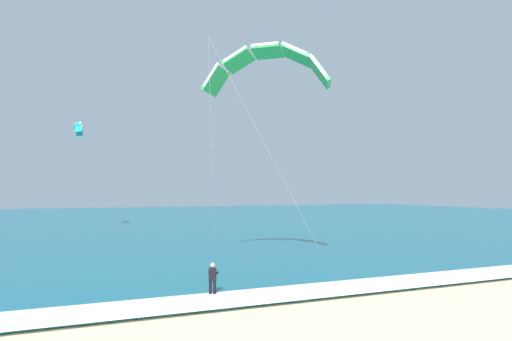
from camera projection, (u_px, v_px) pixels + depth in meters
sea at (131, 221)px, 76.48m from camera, size 200.00×120.00×0.20m
surf_foam at (314, 290)px, 22.44m from camera, size 200.00×2.89×0.04m
surfboard at (212, 298)px, 21.56m from camera, size 1.00×1.45×0.09m
kitesurfer at (213, 279)px, 21.62m from camera, size 0.66×0.66×1.69m
kite_primary at (266, 64)px, 30.55m from camera, size 9.55×9.51×13.53m
kite_distant at (78, 127)px, 58.17m from camera, size 1.25×4.56×1.64m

